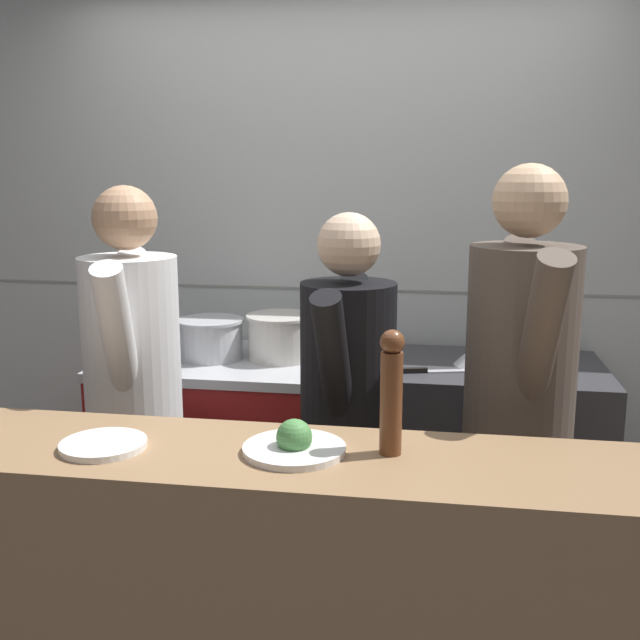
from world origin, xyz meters
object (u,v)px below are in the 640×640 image
at_px(braising_pot, 281,336).
at_px(oven_range, 218,451).
at_px(mixing_bowl_steel, 478,354).
at_px(chef_head_cook, 134,395).
at_px(stock_pot, 147,336).
at_px(chef_line, 519,404).
at_px(chefs_knife, 433,371).
at_px(plated_dish_dessert, 294,444).
at_px(chef_sous, 348,420).
at_px(pepper_mill, 391,390).
at_px(sauce_pot, 210,337).
at_px(plated_dish_appetiser, 103,445).

bearing_deg(braising_pot, oven_range, -176.57).
xyz_separation_m(mixing_bowl_steel, chef_head_cook, (-1.23, -0.70, -0.03)).
height_order(stock_pot, chef_line, chef_line).
distance_m(chefs_knife, chef_head_cook, 1.18).
height_order(stock_pot, chefs_knife, stock_pot).
xyz_separation_m(braising_pot, plated_dish_dessert, (0.33, -1.36, 0.03)).
height_order(plated_dish_dessert, chef_sous, chef_sous).
relative_size(mixing_bowl_steel, pepper_mill, 0.63).
bearing_deg(sauce_pot, mixing_bowl_steel, 0.69).
bearing_deg(chefs_knife, chef_sous, -116.75).
xyz_separation_m(chefs_knife, chef_line, (0.28, -0.56, 0.05)).
height_order(chef_sous, chef_line, chef_line).
bearing_deg(chef_sous, chefs_knife, 69.07).
distance_m(stock_pot, sauce_pot, 0.28).
bearing_deg(oven_range, chef_line, -29.81).
xyz_separation_m(sauce_pot, mixing_bowl_steel, (1.16, 0.01, -0.03)).
relative_size(stock_pot, chef_sous, 0.17).
distance_m(chef_head_cook, chef_sous, 0.77).
bearing_deg(plated_dish_dessert, mixing_bowl_steel, 68.86).
relative_size(braising_pot, plated_dish_appetiser, 1.34).
height_order(oven_range, pepper_mill, pepper_mill).
relative_size(sauce_pot, chef_sous, 0.19).
distance_m(oven_range, chef_head_cook, 0.85).
relative_size(sauce_pot, chefs_knife, 0.91).
xyz_separation_m(chefs_knife, pepper_mill, (-0.09, -1.16, 0.26)).
bearing_deg(braising_pot, plated_dish_dessert, -76.36).
height_order(sauce_pot, chef_line, chef_line).
height_order(stock_pot, braising_pot, braising_pot).
bearing_deg(chefs_knife, oven_range, 171.12).
xyz_separation_m(sauce_pot, chefs_knife, (0.97, -0.13, -0.07)).
bearing_deg(stock_pot, chef_head_cook, -72.03).
bearing_deg(chef_line, braising_pot, 134.80).
relative_size(stock_pot, plated_dish_appetiser, 1.19).
height_order(stock_pot, plated_dish_dessert, plated_dish_dessert).
distance_m(plated_dish_appetiser, chef_line, 1.30).
distance_m(oven_range, sauce_pot, 0.54).
height_order(chefs_knife, chef_line, chef_line).
relative_size(braising_pot, chef_sous, 0.19).
xyz_separation_m(mixing_bowl_steel, plated_dish_dessert, (-0.52, -1.34, 0.07)).
bearing_deg(mixing_bowl_steel, oven_range, 179.86).
bearing_deg(chef_line, chef_head_cook, 171.88).
bearing_deg(chef_head_cook, plated_dish_dessert, -54.60).
bearing_deg(braising_pot, pepper_mill, -66.74).
relative_size(sauce_pot, chef_line, 0.17).
bearing_deg(stock_pot, pepper_mill, -47.51).
bearing_deg(plated_dish_appetiser, mixing_bowl_steel, 53.98).
bearing_deg(chef_sous, pepper_mill, -67.33).
relative_size(mixing_bowl_steel, plated_dish_appetiser, 0.91).
height_order(oven_range, stock_pot, stock_pot).
relative_size(oven_range, stock_pot, 3.58).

